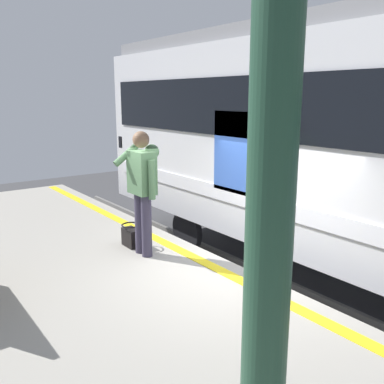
# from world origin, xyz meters

# --- Properties ---
(ground_plane) EXTENTS (25.16, 25.16, 0.00)m
(ground_plane) POSITION_xyz_m (0.00, 0.00, 0.00)
(ground_plane) COLOR #3D3D3F
(platform) EXTENTS (12.47, 5.19, 1.04)m
(platform) POSITION_xyz_m (0.00, 2.59, 0.52)
(platform) COLOR #9E998E
(platform) RESTS_ON ground
(safety_line) EXTENTS (12.22, 0.16, 0.01)m
(safety_line) POSITION_xyz_m (0.00, 0.30, 1.05)
(safety_line) COLOR yellow
(safety_line) RESTS_ON platform
(track_rail_near) EXTENTS (16.22, 0.08, 0.16)m
(track_rail_near) POSITION_xyz_m (0.00, -1.67, 0.08)
(track_rail_near) COLOR slate
(track_rail_near) RESTS_ON ground
(track_rail_far) EXTENTS (16.22, 0.08, 0.16)m
(track_rail_far) POSITION_xyz_m (0.00, -3.10, 0.08)
(track_rail_far) COLOR slate
(track_rail_far) RESTS_ON ground
(passenger) EXTENTS (0.57, 0.55, 1.69)m
(passenger) POSITION_xyz_m (0.94, 0.77, 2.04)
(passenger) COLOR #383347
(passenger) RESTS_ON platform
(handbag) EXTENTS (0.30, 0.28, 0.33)m
(handbag) POSITION_xyz_m (1.33, 0.76, 1.19)
(handbag) COLOR black
(handbag) RESTS_ON platform
(station_column) EXTENTS (0.29, 0.29, 4.05)m
(station_column) POSITION_xyz_m (-2.22, 1.73, 3.07)
(station_column) COLOR #1E3F2D
(station_column) RESTS_ON platform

